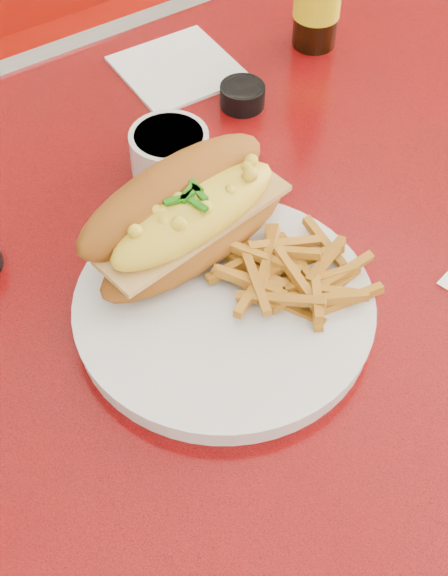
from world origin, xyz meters
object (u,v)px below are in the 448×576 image
dinner_plate (224,308)px  gravy_ramekin (170,151)px  sauce_cup_right (242,95)px  booth_bench_far (41,145)px  fork (268,254)px  diner_table (289,306)px  mac_hoagie (187,215)px

dinner_plate → gravy_ramekin: bearing=72.2°
dinner_plate → sauce_cup_right: 0.31m
booth_bench_far → sauce_cup_right: 0.81m
fork → sauce_cup_right: size_ratio=2.09×
diner_table → sauce_cup_right: bearing=73.9°
fork → sauce_cup_right: bearing=-27.1°
dinner_plate → gravy_ramekin: (0.06, 0.20, 0.01)m
diner_table → booth_bench_far: (0.00, 0.81, -0.32)m
gravy_ramekin → sauce_cup_right: gravy_ramekin is taller
dinner_plate → diner_table: bearing=27.0°
booth_bench_far → fork: size_ratio=8.25×
booth_bench_far → sauce_cup_right: booth_bench_far is taller
dinner_plate → mac_hoagie: mac_hoagie is taller
diner_table → dinner_plate: bearing=-153.0°
booth_bench_far → mac_hoagie: 0.98m
gravy_ramekin → diner_table: bearing=-59.0°
fork → booth_bench_far: bearing=-2.8°
diner_table → sauce_cup_right: (0.05, 0.18, 0.18)m
fork → mac_hoagie: bearing=49.6°
fork → gravy_ramekin: 0.17m
dinner_plate → booth_bench_far: bearing=80.9°
gravy_ramekin → dinner_plate: bearing=-107.8°
mac_hoagie → fork: mac_hoagie is taller
gravy_ramekin → sauce_cup_right: bearing=20.7°
diner_table → dinner_plate: 0.23m
booth_bench_far → dinner_plate: 1.02m
booth_bench_far → gravy_ramekin: size_ratio=11.13×
fork → gravy_ramekin: bearing=3.2°
dinner_plate → mac_hoagie: bearing=81.9°
fork → gravy_ramekin: (-0.00, 0.17, 0.01)m
fork → gravy_ramekin: size_ratio=1.35×
dinner_plate → mac_hoagie: 0.09m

